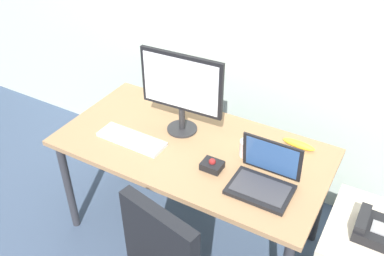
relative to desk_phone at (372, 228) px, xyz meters
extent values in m
plane|color=#3A4A64|center=(-1.01, 0.05, -0.65)|extent=(8.00, 8.00, 0.00)
cube|color=#9B744F|center=(-1.01, 0.05, 0.06)|extent=(1.54, 0.79, 0.03)
cylinder|color=#2D2D33|center=(-1.72, -0.29, -0.30)|extent=(0.05, 0.05, 0.69)
cylinder|color=#2D2D33|center=(-1.72, 0.38, -0.30)|extent=(0.05, 0.05, 0.69)
cylinder|color=#2D2D33|center=(-0.30, 0.38, -0.30)|extent=(0.05, 0.05, 0.69)
cube|color=black|center=(0.01, 0.00, -0.01)|extent=(0.17, 0.20, 0.06)
cube|color=black|center=(-0.05, 0.00, 0.04)|extent=(0.05, 0.18, 0.04)
cube|color=gray|center=(0.03, -0.01, 0.02)|extent=(0.07, 0.08, 0.01)
cube|color=black|center=(-0.77, -0.66, 0.10)|extent=(0.40, 0.14, 0.42)
cylinder|color=#262628|center=(-1.14, 0.15, 0.08)|extent=(0.18, 0.18, 0.01)
cylinder|color=#262628|center=(-1.14, 0.15, 0.16)|extent=(0.04, 0.04, 0.14)
cube|color=black|center=(-1.14, 0.15, 0.40)|extent=(0.50, 0.05, 0.34)
cube|color=white|center=(-1.14, 0.14, 0.40)|extent=(0.46, 0.03, 0.30)
cube|color=silver|center=(-1.34, -0.09, 0.09)|extent=(0.41, 0.14, 0.02)
cube|color=white|center=(-1.34, -0.09, 0.10)|extent=(0.38, 0.12, 0.01)
cube|color=black|center=(-0.54, -0.11, 0.09)|extent=(0.31, 0.22, 0.02)
cube|color=#38383D|center=(-0.54, -0.11, 0.10)|extent=(0.27, 0.17, 0.00)
cube|color=black|center=(-0.54, 0.02, 0.21)|extent=(0.31, 0.04, 0.22)
cube|color=#335999|center=(-0.54, 0.01, 0.21)|extent=(0.27, 0.03, 0.19)
cube|color=black|center=(-0.82, -0.08, 0.10)|extent=(0.11, 0.09, 0.04)
sphere|color=maroon|center=(-0.82, -0.08, 0.12)|extent=(0.04, 0.04, 0.04)
cylinder|color=silver|center=(-0.71, 0.12, 0.12)|extent=(0.08, 0.08, 0.10)
torus|color=silver|center=(-0.67, 0.12, 0.13)|extent=(0.01, 0.06, 0.06)
ellipsoid|color=yellow|center=(-0.48, 0.33, 0.10)|extent=(0.19, 0.06, 0.04)
camera|label=1|loc=(-0.07, -1.61, 1.55)|focal=39.61mm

